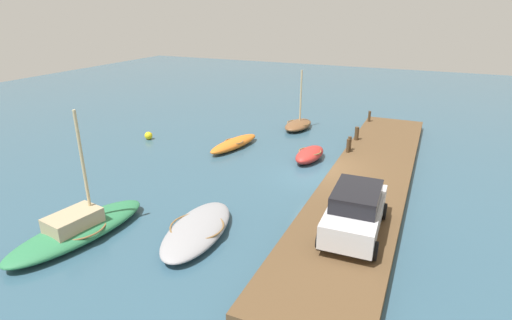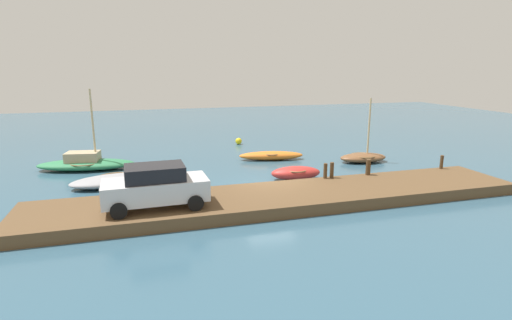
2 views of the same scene
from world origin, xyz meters
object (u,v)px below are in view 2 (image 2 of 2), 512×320
Objects in this scene: mooring_post_mid_west at (332,170)px; parked_car at (156,186)px; sailboat_green at (86,163)px; rowboat_brown at (363,157)px; mooring_post_mid_east at (368,167)px; mooring_post_west at (325,171)px; mooring_post_east at (442,162)px; marker_buoy at (239,141)px; motorboat_grey at (116,180)px; dinghy_red at (296,173)px; rowboat_orange at (271,155)px.

mooring_post_mid_west is 0.19× the size of parked_car.
sailboat_green is 17.66m from rowboat_brown.
mooring_post_mid_east is at bearing 8.64° from parked_car.
parked_car is (-8.58, -2.05, 0.51)m from mooring_post_west.
marker_buoy is at bearing 123.62° from mooring_post_east.
mooring_post_east reaches higher than motorboat_grey.
sailboat_green is at bearing 174.84° from rowboat_brown.
motorboat_grey is 9.74m from dinghy_red.
mooring_post_mid_east reaches higher than rowboat_orange.
rowboat_brown is at bearing -0.86° from sailboat_green.
dinghy_red is 8.29m from mooring_post_east.
parked_car is at bearing -79.26° from motorboat_grey.
sailboat_green is at bearing 161.18° from dinghy_red.
sailboat_green is 7.25× the size of mooring_post_mid_east.
dinghy_red is 5.57× the size of marker_buoy.
sailboat_green is (-1.95, 4.10, 0.11)m from motorboat_grey.
sailboat_green is at bearing 148.36° from mooring_post_west.
sailboat_green is 11.77m from rowboat_orange.
rowboat_orange is 10.50m from mooring_post_east.
sailboat_green reaches higher than motorboat_grey.
motorboat_grey is 15.49m from rowboat_brown.
sailboat_green is at bearing 158.70° from mooring_post_east.
rowboat_orange is 5.39× the size of mooring_post_mid_east.
mooring_post_mid_east is (2.13, 0.00, 0.01)m from mooring_post_mid_west.
marker_buoy is at bearing 108.59° from rowboat_orange.
rowboat_orange is 4.99m from dinghy_red.
rowboat_orange is 6.06m from marker_buoy.
rowboat_orange is 5.81× the size of mooring_post_east.
dinghy_red is (-0.19, -4.98, 0.09)m from rowboat_orange.
sailboat_green is 1.44× the size of rowboat_brown.
mooring_post_mid_west is at bearing -130.40° from rowboat_brown.
rowboat_orange is at bearing 162.18° from rowboat_brown.
sailboat_green reaches higher than mooring_post_west.
rowboat_orange is 1.06× the size of parked_car.
rowboat_brown is 5.31× the size of mooring_post_west.
rowboat_orange reaches higher than marker_buoy.
mooring_post_east is (7.19, 0.00, -0.01)m from mooring_post_west.
rowboat_brown is 15.18m from parked_car.
mooring_post_mid_east is 1.08× the size of mooring_post_east.
rowboat_brown is 5.31m from mooring_post_mid_east.
dinghy_red reaches higher than marker_buoy.
parked_car is at bearing -169.52° from mooring_post_mid_east.
mooring_post_mid_west is 13.12m from marker_buoy.
sailboat_green reaches higher than parked_car.
mooring_post_mid_east is at bearing -23.04° from motorboat_grey.
dinghy_red is at bearing 166.10° from mooring_post_east.
mooring_post_mid_west is (12.76, -7.64, 0.54)m from sailboat_green.
sailboat_green is at bearing 107.63° from motorboat_grey.
mooring_post_west reaches higher than marker_buoy.
mooring_post_mid_west reaches higher than dinghy_red.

